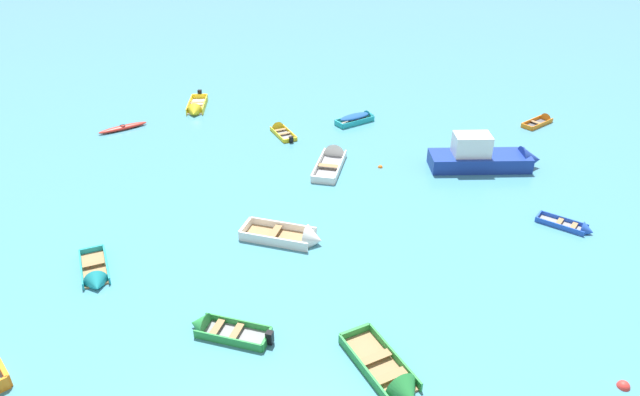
# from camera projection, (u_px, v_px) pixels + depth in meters

# --- Properties ---
(rowboat_green_far_back) EXTENTS (3.51, 2.11, 1.01)m
(rowboat_green_far_back) POSITION_uv_depth(u_px,v_px,m) (216.00, 329.00, 22.81)
(rowboat_green_far_back) COLOR gray
(rowboat_green_far_back) RESTS_ON ground_plane
(rowboat_white_near_camera) EXTENTS (4.35, 2.77, 1.40)m
(rowboat_white_near_camera) POSITION_uv_depth(u_px,v_px,m) (298.00, 238.00, 28.38)
(rowboat_white_near_camera) COLOR #99754C
(rowboat_white_near_camera) RESTS_ON ground_plane
(rowboat_turquoise_back_row_left) EXTENTS (2.14, 3.45, 1.05)m
(rowboat_turquoise_back_row_left) POSITION_uv_depth(u_px,v_px,m) (96.00, 277.00, 25.71)
(rowboat_turquoise_back_row_left) COLOR #99754C
(rowboat_turquoise_back_row_left) RESTS_ON ground_plane
(rowboat_yellow_near_left) EXTENTS (2.00, 3.10, 0.93)m
(rowboat_yellow_near_left) POSITION_uv_depth(u_px,v_px,m) (279.00, 130.00, 40.50)
(rowboat_yellow_near_left) COLOR gray
(rowboat_yellow_near_left) RESTS_ON ground_plane
(motor_launch_deep_blue_far_left) EXTENTS (6.87, 2.20, 2.56)m
(motor_launch_deep_blue_far_left) POSITION_uv_depth(u_px,v_px,m) (487.00, 157.00, 35.27)
(motor_launch_deep_blue_far_left) COLOR navy
(motor_launch_deep_blue_far_left) RESTS_ON ground_plane
(kayak_red_back_row_center) EXTENTS (3.22, 2.33, 0.33)m
(kayak_red_back_row_center) POSITION_uv_depth(u_px,v_px,m) (123.00, 128.00, 40.77)
(kayak_red_back_row_center) COLOR red
(kayak_red_back_row_center) RESTS_ON ground_plane
(rowboat_orange_center) EXTENTS (2.96, 2.49, 0.85)m
(rowboat_orange_center) POSITION_uv_depth(u_px,v_px,m) (543.00, 120.00, 42.03)
(rowboat_orange_center) COLOR #4C4C51
(rowboat_orange_center) RESTS_ON ground_plane
(rowboat_green_distant_center) EXTENTS (2.88, 4.23, 1.31)m
(rowboat_green_distant_center) POSITION_uv_depth(u_px,v_px,m) (395.00, 383.00, 20.39)
(rowboat_green_distant_center) COLOR #99754C
(rowboat_green_distant_center) RESTS_ON ground_plane
(rowboat_white_back_row_right) EXTENTS (2.55, 4.78, 1.33)m
(rowboat_white_back_row_right) POSITION_uv_depth(u_px,v_px,m) (333.00, 157.00, 36.41)
(rowboat_white_back_row_right) COLOR gray
(rowboat_white_back_row_right) RESTS_ON ground_plane
(rowboat_turquoise_midfield_right) EXTENTS (3.32, 2.53, 0.96)m
(rowboat_turquoise_midfield_right) POSITION_uv_depth(u_px,v_px,m) (360.00, 118.00, 42.04)
(rowboat_turquoise_midfield_right) COLOR beige
(rowboat_turquoise_midfield_right) RESTS_ON ground_plane
(rowboat_blue_far_right) EXTENTS (2.70, 2.42, 0.81)m
(rowboat_blue_far_right) POSITION_uv_depth(u_px,v_px,m) (576.00, 228.00, 29.34)
(rowboat_blue_far_right) COLOR gray
(rowboat_blue_far_right) RESTS_ON ground_plane
(rowboat_yellow_near_right) EXTENTS (1.27, 4.18, 1.14)m
(rowboat_yellow_near_right) POSITION_uv_depth(u_px,v_px,m) (196.00, 108.00, 43.88)
(rowboat_yellow_near_right) COLOR beige
(rowboat_yellow_near_right) RESTS_ON ground_plane
(mooring_buoy_near_foreground) EXTENTS (0.30, 0.30, 0.30)m
(mooring_buoy_near_foreground) POSITION_uv_depth(u_px,v_px,m) (380.00, 167.00, 35.63)
(mooring_buoy_near_foreground) COLOR orange
(mooring_buoy_near_foreground) RESTS_ON ground_plane
(mooring_buoy_far_field) EXTENTS (0.46, 0.46, 0.46)m
(mooring_buoy_far_field) POSITION_uv_depth(u_px,v_px,m) (623.00, 387.00, 20.46)
(mooring_buoy_far_field) COLOR red
(mooring_buoy_far_field) RESTS_ON ground_plane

